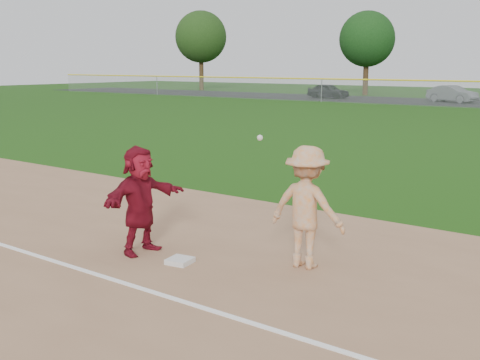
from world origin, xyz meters
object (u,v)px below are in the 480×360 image
Objects in this scene: car_left at (328,91)px; car_mid at (452,94)px; base_runner at (140,200)px; first_base at (180,261)px.

car_mid reaches higher than car_left.
car_mid is at bearing -81.85° from car_left.
base_runner is 46.67m from car_mid.
first_base is 1.31m from base_runner.
first_base is at bearing -149.71° from car_left.
base_runner is 0.46× the size of car_left.
base_runner is 0.43× the size of car_mid.
car_left is (-20.92, 44.98, -0.25)m from base_runner.
base_runner reaches higher than car_mid.
base_runner reaches higher than first_base.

